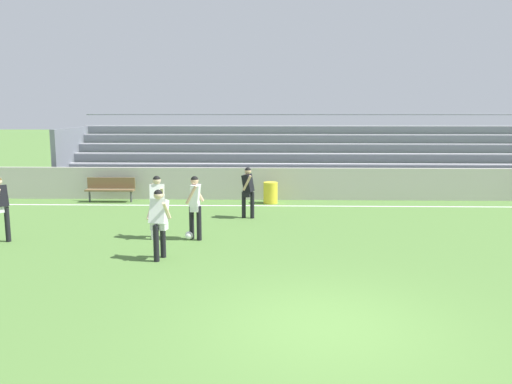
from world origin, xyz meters
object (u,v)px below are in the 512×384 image
object	(u,v)px
bench_far_right	(111,187)
trash_bin	(271,193)
player_white_dropping_back	(157,201)
player_white_wide_right	(195,202)
soccer_ball	(189,236)
player_dark_challenging	(248,188)
bleacher_stand	(348,157)
player_white_on_ball	(159,218)

from	to	relation	value
bench_far_right	trash_bin	bearing A→B (deg)	-1.78
bench_far_right	player_white_dropping_back	distance (m)	6.27
trash_bin	player_white_dropping_back	distance (m)	6.15
player_white_wide_right	soccer_ball	world-z (taller)	player_white_wide_right
bench_far_right	player_dark_challenging	xyz separation A→B (m)	(5.26, -2.81, 0.41)
bench_far_right	player_white_dropping_back	bearing A→B (deg)	-61.72
bench_far_right	trash_bin	distance (m)	5.99
trash_bin	player_dark_challenging	distance (m)	2.78
bleacher_stand	player_white_wide_right	distance (m)	10.44
player_white_dropping_back	player_white_on_ball	distance (m)	2.03
bench_far_right	soccer_ball	world-z (taller)	bench_far_right
trash_bin	player_dark_challenging	size ratio (longest dim) A/B	0.48
bleacher_stand	player_white_dropping_back	distance (m)	10.91
bench_far_right	player_white_wide_right	bearing A→B (deg)	-54.65
trash_bin	soccer_ball	distance (m)	5.87
player_dark_challenging	soccer_ball	bearing A→B (deg)	-117.26
player_white_wide_right	player_white_on_ball	size ratio (longest dim) A/B	1.04
bench_far_right	player_white_on_ball	world-z (taller)	player_white_on_ball
player_white_dropping_back	soccer_ball	world-z (taller)	player_white_dropping_back
bleacher_stand	player_white_dropping_back	bearing A→B (deg)	-125.59
bleacher_stand	player_white_on_ball	size ratio (longest dim) A/B	14.76
bench_far_right	player_white_on_ball	xyz separation A→B (m)	(3.42, -7.48, 0.42)
bench_far_right	player_white_wide_right	xyz separation A→B (m)	(3.98, -5.61, 0.47)
trash_bin	player_dark_challenging	xyz separation A→B (m)	(-0.72, -2.63, 0.57)
player_white_wide_right	player_white_on_ball	distance (m)	1.95
bleacher_stand	bench_far_right	size ratio (longest dim) A/B	13.37
player_white_on_ball	soccer_ball	xyz separation A→B (m)	(0.38, 1.84, -0.86)
trash_bin	player_dark_challenging	bearing A→B (deg)	-105.30
bleacher_stand	player_white_dropping_back	xyz separation A→B (m)	(-6.34, -8.86, -0.40)
bleacher_stand	bench_far_right	bearing A→B (deg)	-160.15
player_white_wide_right	player_white_dropping_back	distance (m)	1.03
player_white_wide_right	soccer_ball	distance (m)	0.92
bench_far_right	soccer_ball	bearing A→B (deg)	-55.95
player_white_wide_right	player_dark_challenging	distance (m)	3.08
player_dark_challenging	player_white_on_ball	size ratio (longest dim) A/B	1.00
player_white_dropping_back	player_white_on_ball	world-z (taller)	player_white_dropping_back
player_white_wide_right	soccer_ball	bearing A→B (deg)	-172.66
bench_far_right	player_white_wide_right	size ratio (longest dim) A/B	1.06
bleacher_stand	soccer_ball	distance (m)	10.62
trash_bin	soccer_ball	xyz separation A→B (m)	(-2.17, -5.45, -0.28)
player_white_wide_right	player_dark_challenging	bearing A→B (deg)	65.43
bleacher_stand	player_white_wide_right	bearing A→B (deg)	-120.68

